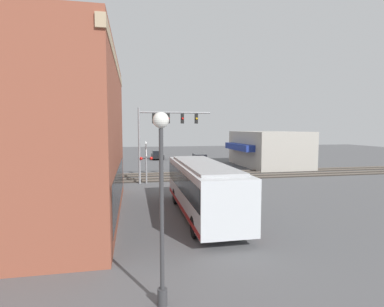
% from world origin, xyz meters
% --- Properties ---
extents(ground_plane, '(120.00, 120.00, 0.00)m').
position_xyz_m(ground_plane, '(0.00, 0.00, 0.00)').
color(ground_plane, '#565659').
extents(brick_building, '(14.25, 10.28, 9.12)m').
position_xyz_m(brick_building, '(-5.34, 12.60, 4.56)').
color(brick_building, brown).
rests_on(brick_building, ground).
extents(shop_building, '(11.59, 8.26, 4.60)m').
position_xyz_m(shop_building, '(14.15, -10.97, 2.30)').
color(shop_building, '#B2ADA3').
rests_on(shop_building, ground).
extents(city_bus, '(10.28, 2.59, 3.04)m').
position_xyz_m(city_bus, '(-6.54, 2.80, 1.68)').
color(city_bus, silver).
rests_on(city_bus, ground).
extents(traffic_signal_gantry, '(0.42, 6.65, 6.85)m').
position_xyz_m(traffic_signal_gantry, '(4.29, 4.02, 5.14)').
color(traffic_signal_gantry, gray).
rests_on(traffic_signal_gantry, ground).
extents(crossing_signal, '(1.41, 1.18, 3.81)m').
position_xyz_m(crossing_signal, '(4.25, 5.52, 2.30)').
color(crossing_signal, gray).
rests_on(crossing_signal, ground).
extents(streetlamp, '(0.44, 0.44, 5.44)m').
position_xyz_m(streetlamp, '(-14.91, 5.92, 3.23)').
color(streetlamp, '#38383A').
rests_on(streetlamp, ground).
extents(rail_track_near, '(2.60, 60.00, 0.15)m').
position_xyz_m(rail_track_near, '(6.00, 0.00, 0.03)').
color(rail_track_near, '#332D28').
rests_on(rail_track_near, ground).
extents(rail_track_far, '(2.60, 60.00, 0.15)m').
position_xyz_m(rail_track_far, '(9.20, 0.00, 0.03)').
color(rail_track_far, '#332D28').
rests_on(rail_track_far, ground).
extents(parked_car_silver, '(4.34, 1.82, 1.51)m').
position_xyz_m(parked_car_silver, '(11.77, 0.20, 0.70)').
color(parked_car_silver, '#B7B7BC').
rests_on(parked_car_silver, ground).
extents(parked_car_red, '(4.64, 1.82, 1.38)m').
position_xyz_m(parked_car_red, '(18.61, -2.60, 0.65)').
color(parked_car_red, '#B21E19').
rests_on(parked_car_red, ground).
extents(parked_car_black, '(4.43, 1.82, 1.45)m').
position_xyz_m(parked_car_black, '(25.76, 2.80, 0.67)').
color(parked_car_black, black).
rests_on(parked_car_black, ground).
extents(pedestrian_near_bus, '(0.34, 0.34, 1.72)m').
position_xyz_m(pedestrian_near_bus, '(-2.51, 1.07, 0.88)').
color(pedestrian_near_bus, '#2D3351').
rests_on(pedestrian_near_bus, ground).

